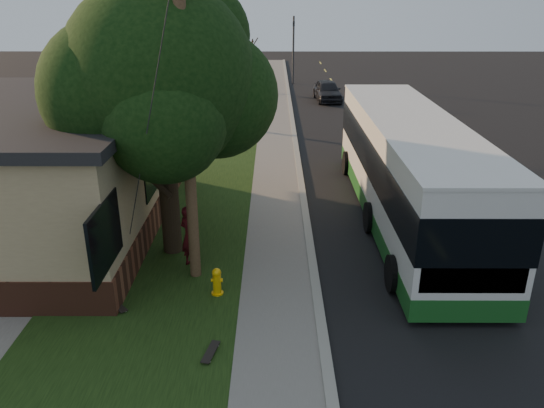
# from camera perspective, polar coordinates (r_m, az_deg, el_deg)

# --- Properties ---
(ground) EXTENTS (120.00, 120.00, 0.00)m
(ground) POSITION_cam_1_polar(r_m,az_deg,el_deg) (14.14, 4.82, -9.83)
(ground) COLOR black
(ground) RESTS_ON ground
(road) EXTENTS (8.00, 80.00, 0.01)m
(road) POSITION_cam_1_polar(r_m,az_deg,el_deg) (23.75, 12.68, 3.22)
(road) COLOR black
(road) RESTS_ON ground
(curb) EXTENTS (0.25, 80.00, 0.12)m
(curb) POSITION_cam_1_polar(r_m,az_deg,el_deg) (23.20, 2.98, 3.43)
(curb) COLOR gray
(curb) RESTS_ON ground
(sidewalk) EXTENTS (2.00, 80.00, 0.08)m
(sidewalk) POSITION_cam_1_polar(r_m,az_deg,el_deg) (23.18, 0.51, 3.39)
(sidewalk) COLOR slate
(sidewalk) RESTS_ON ground
(grass_verge) EXTENTS (5.00, 80.00, 0.07)m
(grass_verge) POSITION_cam_1_polar(r_m,az_deg,el_deg) (23.43, -8.10, 3.36)
(grass_verge) COLOR black
(grass_verge) RESTS_ON ground
(fire_hydrant) EXTENTS (0.32, 0.32, 0.74)m
(fire_hydrant) POSITION_cam_1_polar(r_m,az_deg,el_deg) (13.95, -5.95, -8.28)
(fire_hydrant) COLOR #F0B10C
(fire_hydrant) RESTS_ON grass_verge
(utility_pole) EXTENTS (2.86, 3.21, 9.07)m
(utility_pole) POSITION_cam_1_polar(r_m,az_deg,el_deg) (13.44, -9.26, 9.67)
(utility_pole) COLOR #473321
(utility_pole) RESTS_ON ground
(leafy_tree) EXTENTS (6.30, 6.00, 7.80)m
(leafy_tree) POSITION_cam_1_polar(r_m,az_deg,el_deg) (15.10, -11.72, 12.91)
(leafy_tree) COLOR black
(leafy_tree) RESTS_ON grass_verge
(bare_tree_near) EXTENTS (1.38, 1.21, 4.31)m
(bare_tree_near) POSITION_cam_1_polar(r_m,az_deg,el_deg) (30.52, -4.36, 11.97)
(bare_tree_near) COLOR black
(bare_tree_near) RESTS_ON grass_verge
(bare_tree_far) EXTENTS (1.38, 1.21, 4.03)m
(bare_tree_far) POSITION_cam_1_polar(r_m,az_deg,el_deg) (42.36, -2.41, 14.61)
(bare_tree_far) COLOR black
(bare_tree_far) RESTS_ON grass_verge
(traffic_signal) EXTENTS (0.18, 0.22, 5.50)m
(traffic_signal) POSITION_cam_1_polar(r_m,az_deg,el_deg) (46.20, 2.31, 16.68)
(traffic_signal) COLOR #2D2D30
(traffic_signal) RESTS_ON ground
(transit_bus) EXTENTS (3.05, 13.21, 3.57)m
(transit_bus) POSITION_cam_1_polar(r_m,az_deg,el_deg) (18.51, 14.43, 3.90)
(transit_bus) COLOR silver
(transit_bus) RESTS_ON ground
(skateboarder) EXTENTS (0.81, 0.77, 1.86)m
(skateboarder) POSITION_cam_1_polar(r_m,az_deg,el_deg) (15.13, -8.83, -3.46)
(skateboarder) COLOR #490E14
(skateboarder) RESTS_ON grass_verge
(skateboard_main) EXTENTS (0.37, 0.82, 0.07)m
(skateboard_main) POSITION_cam_1_polar(r_m,az_deg,el_deg) (12.05, -6.62, -15.53)
(skateboard_main) COLOR black
(skateboard_main) RESTS_ON grass_verge
(skateboard_spare) EXTENTS (0.67, 0.71, 0.07)m
(skateboard_spare) POSITION_cam_1_polar(r_m,az_deg,el_deg) (14.02, -16.32, -10.44)
(skateboard_spare) COLOR black
(skateboard_spare) RESTS_ON grass_verge
(dumpster) EXTENTS (1.32, 1.05, 1.16)m
(dumpster) POSITION_cam_1_polar(r_m,az_deg,el_deg) (19.97, -21.35, 0.47)
(dumpster) COLOR #13311C
(dumpster) RESTS_ON building_lot
(distant_car) EXTENTS (1.98, 4.36, 1.45)m
(distant_car) POSITION_cam_1_polar(r_m,az_deg,el_deg) (39.27, 5.97, 12.05)
(distant_car) COLOR black
(distant_car) RESTS_ON ground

